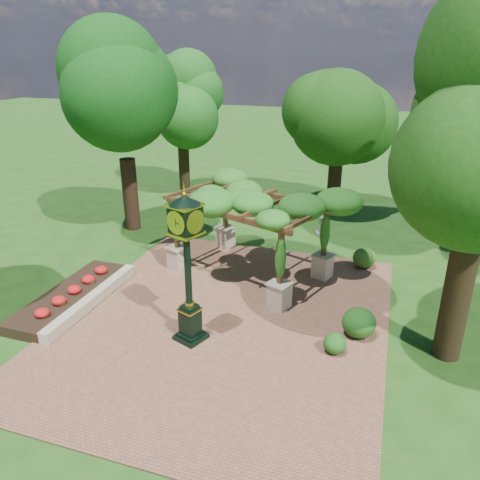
% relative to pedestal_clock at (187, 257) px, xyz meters
% --- Properties ---
extents(ground, '(120.00, 120.00, 0.00)m').
position_rel_pedestal_clock_xyz_m(ground, '(0.62, 0.35, -2.73)').
color(ground, '#1E4714').
rests_on(ground, ground).
extents(brick_plaza, '(10.00, 12.00, 0.04)m').
position_rel_pedestal_clock_xyz_m(brick_plaza, '(0.62, 1.35, -2.71)').
color(brick_plaza, brown).
rests_on(brick_plaza, ground).
extents(border_wall, '(0.35, 5.00, 0.40)m').
position_rel_pedestal_clock_xyz_m(border_wall, '(-3.98, 0.85, -2.53)').
color(border_wall, '#C6B793').
rests_on(border_wall, ground).
extents(flower_bed, '(1.50, 5.00, 0.36)m').
position_rel_pedestal_clock_xyz_m(flower_bed, '(-4.88, 0.85, -2.55)').
color(flower_bed, red).
rests_on(flower_bed, ground).
extents(pedestal_clock, '(1.15, 1.15, 4.56)m').
position_rel_pedestal_clock_xyz_m(pedestal_clock, '(0.00, 0.00, 0.00)').
color(pedestal_clock, black).
rests_on(pedestal_clock, brick_plaza).
extents(pergola, '(6.43, 5.20, 3.51)m').
position_rel_pedestal_clock_xyz_m(pergola, '(0.33, 4.81, 0.15)').
color(pergola, beige).
rests_on(pergola, brick_plaza).
extents(sundial, '(0.61, 0.61, 0.87)m').
position_rel_pedestal_clock_xyz_m(sundial, '(2.33, 9.88, -2.34)').
color(sundial, gray).
rests_on(sundial, ground).
extents(shrub_front, '(0.83, 0.83, 0.59)m').
position_rel_pedestal_clock_xyz_m(shrub_front, '(4.17, 0.64, -2.39)').
color(shrub_front, '#1D5017').
rests_on(shrub_front, brick_plaza).
extents(shrub_mid, '(1.28, 1.28, 0.91)m').
position_rel_pedestal_clock_xyz_m(shrub_mid, '(4.74, 1.71, -2.23)').
color(shrub_mid, '#1F5317').
rests_on(shrub_mid, brick_plaza).
extents(shrub_back, '(1.05, 1.05, 0.81)m').
position_rel_pedestal_clock_xyz_m(shrub_back, '(4.53, 6.67, -2.28)').
color(shrub_back, '#2F5F1B').
rests_on(shrub_back, brick_plaza).
extents(tree_west_near, '(4.59, 4.59, 8.79)m').
position_rel_pedestal_clock_xyz_m(tree_west_near, '(-6.46, 7.81, 3.30)').
color(tree_west_near, '#361F15').
rests_on(tree_west_near, ground).
extents(tree_west_far, '(3.19, 3.19, 7.72)m').
position_rel_pedestal_clock_xyz_m(tree_west_far, '(-6.38, 13.75, 2.54)').
color(tree_west_far, '#312313').
rests_on(tree_west_far, ground).
extents(tree_north, '(4.45, 4.45, 8.19)m').
position_rel_pedestal_clock_xyz_m(tree_north, '(2.41, 13.17, 2.89)').
color(tree_north, black).
rests_on(tree_north, ground).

